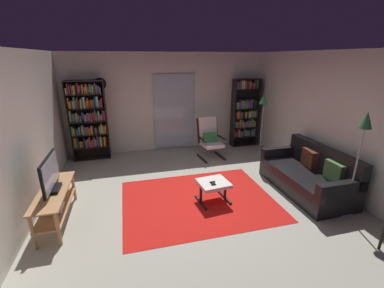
{
  "coord_description": "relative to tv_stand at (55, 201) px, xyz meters",
  "views": [
    {
      "loc": [
        -1.13,
        -3.94,
        2.47
      ],
      "look_at": [
        0.13,
        0.87,
        0.77
      ],
      "focal_mm": 23.88,
      "sensor_mm": 36.0,
      "label": 1
    }
  ],
  "objects": [
    {
      "name": "ottoman",
      "position": [
        2.57,
        -0.06,
        -0.04
      ],
      "size": [
        0.57,
        0.53,
        0.39
      ],
      "color": "white",
      "rests_on": "ground"
    },
    {
      "name": "bookshelf_near_tv",
      "position": [
        0.27,
        2.68,
        0.69
      ],
      "size": [
        0.87,
        0.3,
        1.96
      ],
      "color": "black",
      "rests_on": "ground"
    },
    {
      "name": "floor_lamp_by_shelf",
      "position": [
        4.61,
        1.96,
        0.97
      ],
      "size": [
        0.23,
        0.23,
        1.59
      ],
      "color": "#A5A5AD",
      "rests_on": "ground"
    },
    {
      "name": "glass_door_panel",
      "position": [
        2.46,
        2.9,
        0.7
      ],
      "size": [
        1.1,
        0.01,
        2.0
      ],
      "primitive_type": "cube",
      "color": "silver"
    },
    {
      "name": "tv_remote",
      "position": [
        2.54,
        -0.12,
        0.04
      ],
      "size": [
        0.11,
        0.14,
        0.02
      ],
      "primitive_type": "cube",
      "rotation": [
        0.0,
        0.0,
        -0.6
      ],
      "color": "black",
      "rests_on": "ottoman"
    },
    {
      "name": "ground_plane",
      "position": [
        2.31,
        0.06,
        -0.35
      ],
      "size": [
        7.02,
        7.02,
        0.0
      ],
      "primitive_type": "plane",
      "color": "#ADAC9B"
    },
    {
      "name": "bookshelf_near_sofa",
      "position": [
        4.45,
        2.69,
        0.61
      ],
      "size": [
        0.75,
        0.3,
        1.91
      ],
      "color": "black",
      "rests_on": "ground"
    },
    {
      "name": "tv_stand",
      "position": [
        0.0,
        0.0,
        0.0
      ],
      "size": [
        0.41,
        1.33,
        0.54
      ],
      "color": "tan",
      "rests_on": "ground"
    },
    {
      "name": "leather_sofa",
      "position": [
        4.47,
        -0.14,
        -0.05
      ],
      "size": [
        0.9,
        1.84,
        0.87
      ],
      "color": "black",
      "rests_on": "ground"
    },
    {
      "name": "lounge_armchair",
      "position": [
        3.2,
        2.03,
        0.18
      ],
      "size": [
        0.63,
        0.71,
        1.02
      ],
      "color": "black",
      "rests_on": "ground"
    },
    {
      "name": "wall_back",
      "position": [
        2.31,
        2.96,
        0.95
      ],
      "size": [
        5.6,
        0.06,
        2.6
      ],
      "primitive_type": "cube",
      "color": "silver",
      "rests_on": "ground"
    },
    {
      "name": "wall_left",
      "position": [
        -0.39,
        0.06,
        0.95
      ],
      "size": [
        0.06,
        6.0,
        2.6
      ],
      "primitive_type": "cube",
      "color": "silver",
      "rests_on": "ground"
    },
    {
      "name": "area_rug",
      "position": [
        2.32,
        0.03,
        -0.35
      ],
      "size": [
        2.69,
        2.1,
        0.01
      ],
      "primitive_type": "cube",
      "color": "red",
      "rests_on": "ground"
    },
    {
      "name": "television",
      "position": [
        0.0,
        0.02,
        0.44
      ],
      "size": [
        0.2,
        0.82,
        0.54
      ],
      "color": "black",
      "rests_on": "tv_stand"
    },
    {
      "name": "wall_right",
      "position": [
        5.01,
        0.06,
        0.95
      ],
      "size": [
        0.06,
        6.0,
        2.6
      ],
      "primitive_type": "cube",
      "color": "silver",
      "rests_on": "ground"
    },
    {
      "name": "cell_phone",
      "position": [
        2.54,
        -0.13,
        0.04
      ],
      "size": [
        0.08,
        0.15,
        0.01
      ],
      "primitive_type": "cube",
      "rotation": [
        0.0,
        0.0,
        0.12
      ],
      "color": "black",
      "rests_on": "ottoman"
    },
    {
      "name": "wall_clock",
      "position": [
        0.62,
        2.89,
        1.5
      ],
      "size": [
        0.29,
        0.03,
        0.29
      ],
      "color": "silver"
    },
    {
      "name": "floor_lamp_by_sofa",
      "position": [
        4.54,
        -1.03,
        1.03
      ],
      "size": [
        0.22,
        0.22,
        1.73
      ],
      "color": "#A5A5AD",
      "rests_on": "ground"
    }
  ]
}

